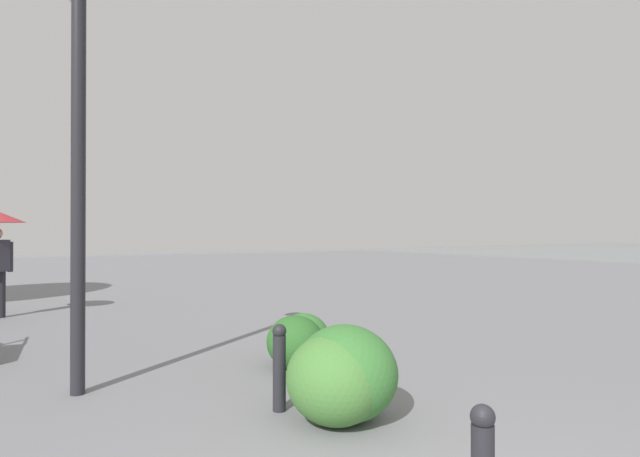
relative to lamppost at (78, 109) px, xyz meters
The scene contains 6 objects.
lamppost is the anchor object (origin of this frame).
bollard_mid 3.24m from the lamppost, 134.63° to the right, with size 0.13×0.13×0.79m.
shrub_low 3.65m from the lamppost, 90.46° to the right, with size 0.70×0.63×0.60m.
shrub_round 3.66m from the lamppost, 139.04° to the right, with size 0.89×0.81×0.76m.
shrub_wide 3.46m from the lamppost, 97.50° to the right, with size 0.74×0.67×0.63m.
shrub_tall 3.69m from the lamppost, 136.53° to the right, with size 0.97×0.87×0.82m.
Camera 1 is at (-1.24, 1.66, 1.63)m, focal length 28.96 mm.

